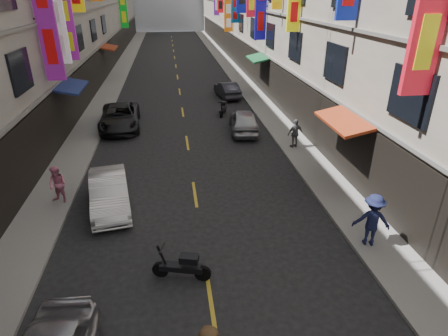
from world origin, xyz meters
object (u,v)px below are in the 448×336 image
object	(u,v)px
car_right_mid	(244,121)
pedestrian_rfar	(295,133)
scooter_far_right	(223,109)
car_left_mid	(109,192)
pedestrian_rnear	(372,220)
scooter_crossing	(182,266)
pedestrian_lfar	(58,185)
car_left_far	(120,117)
car_right_far	(227,90)

from	to	relation	value
car_right_mid	pedestrian_rfar	bearing A→B (deg)	131.27
scooter_far_right	car_left_mid	distance (m)	13.05
pedestrian_rnear	pedestrian_rfar	world-z (taller)	pedestrian_rnear
scooter_crossing	pedestrian_lfar	distance (m)	6.92
car_left_far	pedestrian_rnear	world-z (taller)	pedestrian_rnear
pedestrian_lfar	car_right_far	bearing A→B (deg)	84.78
scooter_far_right	car_right_mid	size ratio (longest dim) A/B	0.43
car_left_far	car_right_far	xyz separation A→B (m)	(7.75, 6.33, -0.08)
scooter_far_right	pedestrian_rnear	world-z (taller)	pedestrian_rnear
car_right_mid	car_left_far	bearing A→B (deg)	-6.92
pedestrian_lfar	pedestrian_rnear	distance (m)	11.82
car_left_mid	pedestrian_lfar	size ratio (longest dim) A/B	2.62
car_right_mid	pedestrian_rnear	world-z (taller)	pedestrian_rnear
scooter_far_right	car_left_far	size ratio (longest dim) A/B	0.34
car_right_far	pedestrian_rnear	bearing A→B (deg)	88.22
scooter_crossing	pedestrian_rnear	distance (m)	6.35
pedestrian_rfar	car_right_far	bearing A→B (deg)	-97.45
scooter_crossing	car_right_mid	world-z (taller)	car_right_mid
scooter_far_right	pedestrian_rfar	distance (m)	7.32
pedestrian_lfar	pedestrian_rfar	world-z (taller)	pedestrian_rfar
car_right_far	pedestrian_lfar	xyz separation A→B (m)	(-9.18, -15.57, 0.26)
scooter_far_right	scooter_crossing	bearing A→B (deg)	96.14
car_right_mid	car_right_far	bearing A→B (deg)	-85.02
car_right_mid	pedestrian_rnear	size ratio (longest dim) A/B	2.20
car_right_mid	pedestrian_lfar	xyz separation A→B (m)	(-8.99, -7.45, 0.19)
car_left_far	pedestrian_rfar	distance (m)	10.92
scooter_far_right	car_left_mid	size ratio (longest dim) A/B	0.43
pedestrian_rnear	pedestrian_rfar	size ratio (longest dim) A/B	1.18
pedestrian_lfar	pedestrian_rfar	distance (m)	11.98
car_left_mid	car_left_far	bearing A→B (deg)	84.22
scooter_crossing	car_left_mid	world-z (taller)	car_left_mid
car_left_mid	pedestrian_lfar	bearing A→B (deg)	156.21
scooter_far_right	car_right_mid	bearing A→B (deg)	121.00
car_right_mid	pedestrian_lfar	distance (m)	11.68
car_left_mid	pedestrian_rfar	bearing A→B (deg)	18.55
scooter_crossing	pedestrian_rfar	bearing A→B (deg)	-18.99
car_right_far	pedestrian_rfar	size ratio (longest dim) A/B	2.42
car_right_far	pedestrian_rnear	xyz separation A→B (m)	(1.81, -19.93, 0.42)
car_right_mid	pedestrian_lfar	world-z (taller)	pedestrian_lfar
scooter_far_right	car_right_mid	xyz separation A→B (m)	(0.78, -3.52, 0.26)
scooter_far_right	car_right_mid	distance (m)	3.62
scooter_far_right	pedestrian_rnear	bearing A→B (deg)	118.74
scooter_crossing	car_left_mid	distance (m)	5.26
car_left_mid	pedestrian_rfar	world-z (taller)	pedestrian_rfar
scooter_crossing	car_right_far	distance (m)	21.10
car_left_far	pedestrian_rfar	xyz separation A→B (m)	(9.75, -4.93, 0.20)
car_left_mid	car_right_mid	size ratio (longest dim) A/B	0.99
scooter_crossing	scooter_far_right	xyz separation A→B (m)	(3.50, 16.03, 0.00)
scooter_crossing	car_left_far	bearing A→B (deg)	28.60
car_left_mid	car_right_far	bearing A→B (deg)	56.76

